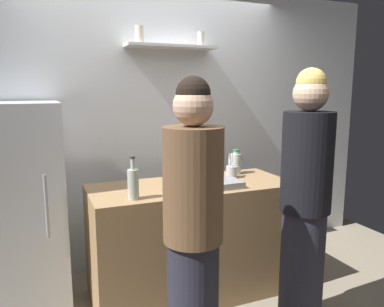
% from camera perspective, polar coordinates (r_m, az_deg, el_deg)
% --- Properties ---
extents(back_wall_assembly, '(4.80, 0.32, 2.60)m').
position_cam_1_polar(back_wall_assembly, '(3.60, -6.14, 3.90)').
color(back_wall_assembly, white).
rests_on(back_wall_assembly, ground).
extents(refrigerator, '(0.62, 0.67, 1.57)m').
position_cam_1_polar(refrigerator, '(3.17, -24.23, -7.29)').
color(refrigerator, silver).
rests_on(refrigerator, ground).
extents(counter, '(1.61, 0.68, 0.91)m').
position_cam_1_polar(counter, '(3.16, 0.00, -12.74)').
color(counter, '#9E7A51').
rests_on(counter, ground).
extents(baking_pan, '(0.34, 0.24, 0.05)m').
position_cam_1_polar(baking_pan, '(2.94, 4.04, -4.62)').
color(baking_pan, gray).
rests_on(baking_pan, counter).
extents(utensil_holder, '(0.10, 0.10, 0.21)m').
position_cam_1_polar(utensil_holder, '(3.25, 5.99, -2.74)').
color(utensil_holder, '#B2B2B7').
rests_on(utensil_holder, counter).
extents(wine_bottle_pale_glass, '(0.08, 0.08, 0.30)m').
position_cam_1_polar(wine_bottle_pale_glass, '(2.62, -8.84, -4.41)').
color(wine_bottle_pale_glass, '#B2BFB2').
rests_on(wine_bottle_pale_glass, counter).
extents(wine_bottle_amber_glass, '(0.07, 0.07, 0.31)m').
position_cam_1_polar(wine_bottle_amber_glass, '(2.90, -2.31, -2.78)').
color(wine_bottle_amber_glass, '#472814').
rests_on(wine_bottle_amber_glass, counter).
extents(water_bottle_plastic, '(0.09, 0.09, 0.22)m').
position_cam_1_polar(water_bottle_plastic, '(3.40, 6.60, -1.42)').
color(water_bottle_plastic, silver).
rests_on(water_bottle_plastic, counter).
extents(person_brown_jacket, '(0.34, 0.34, 1.73)m').
position_cam_1_polar(person_brown_jacket, '(2.19, 0.17, -11.78)').
color(person_brown_jacket, '#262633').
rests_on(person_brown_jacket, ground).
extents(person_blonde, '(0.34, 0.34, 1.80)m').
position_cam_1_polar(person_blonde, '(2.70, 16.64, -7.08)').
color(person_blonde, '#262633').
rests_on(person_blonde, ground).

